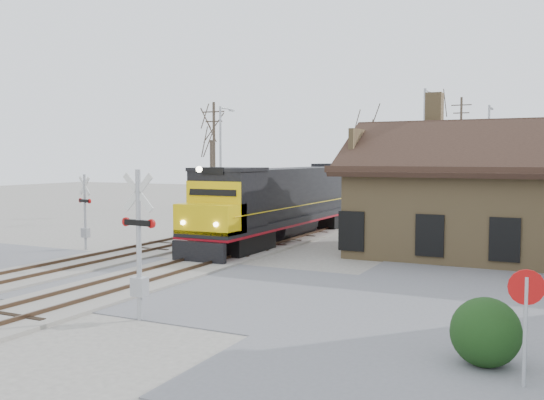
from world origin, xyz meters
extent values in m
plane|color=#A6A196|center=(0.00, 0.00, 0.00)|extent=(140.00, 140.00, 0.00)
cube|color=slate|center=(0.00, 0.00, 0.01)|extent=(60.00, 9.00, 0.03)
cube|color=#A6A196|center=(0.00, 15.00, 0.06)|extent=(3.40, 90.00, 0.12)
cube|color=#473323|center=(-0.72, 15.00, 0.17)|extent=(0.08, 90.00, 0.14)
cube|color=#473323|center=(0.72, 15.00, 0.17)|extent=(0.08, 90.00, 0.14)
cube|color=#A6A196|center=(-4.50, 15.00, 0.06)|extent=(3.40, 90.00, 0.12)
cube|color=#473323|center=(-5.22, 15.00, 0.17)|extent=(0.08, 90.00, 0.14)
cube|color=#473323|center=(-3.78, 15.00, 0.17)|extent=(0.08, 90.00, 0.14)
cube|color=olive|center=(12.00, 12.00, 2.00)|extent=(14.00, 8.00, 4.00)
cube|color=black|center=(12.00, 12.00, 4.10)|extent=(15.20, 9.20, 0.30)
cube|color=black|center=(12.00, 9.70, 5.10)|extent=(15.00, 4.71, 2.66)
cube|color=black|center=(12.00, 14.30, 5.10)|extent=(15.00, 4.71, 2.66)
cube|color=olive|center=(8.00, 13.50, 6.80)|extent=(0.80, 0.80, 2.20)
cube|color=black|center=(0.00, 7.22, 0.51)|extent=(2.34, 3.74, 0.94)
cube|color=black|center=(0.00, 19.38, 0.51)|extent=(2.34, 3.74, 0.94)
cube|color=black|center=(0.00, 13.30, 1.26)|extent=(2.81, 18.71, 0.33)
cube|color=maroon|center=(0.00, 13.30, 1.06)|extent=(2.83, 18.71, 0.11)
cube|color=black|center=(0.00, 14.47, 2.71)|extent=(2.43, 13.56, 2.62)
cube|color=black|center=(0.00, 6.38, 2.71)|extent=(2.81, 2.62, 2.62)
cube|color=yellow|center=(0.00, 4.79, 1.92)|extent=(2.81, 1.68, 1.31)
cube|color=black|center=(0.00, 3.85, 0.51)|extent=(2.62, 0.25, 0.94)
cylinder|color=#FFF2CC|center=(0.00, 3.93, 4.12)|extent=(0.26, 0.10, 0.26)
cube|color=black|center=(0.00, 26.43, 0.51)|extent=(2.34, 3.74, 0.94)
cube|color=black|center=(0.00, 38.59, 0.51)|extent=(2.34, 3.74, 0.94)
cube|color=black|center=(0.00, 32.51, 1.26)|extent=(2.81, 18.71, 0.33)
cube|color=maroon|center=(0.00, 32.51, 1.06)|extent=(2.83, 18.71, 0.11)
cube|color=black|center=(0.00, 33.68, 2.71)|extent=(2.43, 13.56, 2.62)
cube|color=black|center=(0.00, 25.59, 2.71)|extent=(2.81, 2.62, 2.62)
cube|color=black|center=(0.00, 24.00, 1.92)|extent=(2.81, 1.68, 1.31)
cube|color=black|center=(0.00, 23.06, 0.51)|extent=(2.62, 0.25, 0.94)
cylinder|color=#A5A8AD|center=(3.43, -4.46, 2.14)|extent=(0.15, 0.15, 4.28)
cube|color=silver|center=(3.43, -4.46, 3.64)|extent=(1.12, 0.14, 1.12)
cube|color=silver|center=(3.43, -4.46, 3.64)|extent=(1.12, 0.14, 1.12)
cube|color=black|center=(3.43, -4.46, 2.78)|extent=(0.97, 0.24, 0.16)
cylinder|color=#B20C0C|center=(2.95, -4.42, 2.78)|extent=(0.26, 0.10, 0.26)
cylinder|color=#B20C0C|center=(3.91, -4.50, 2.78)|extent=(0.26, 0.10, 0.26)
cube|color=#A5A8AD|center=(3.43, -4.46, 0.96)|extent=(0.43, 0.32, 0.54)
cylinder|color=#A5A8AD|center=(-7.46, 4.95, 1.89)|extent=(0.13, 0.13, 3.78)
cube|color=silver|center=(-7.46, 4.95, 3.21)|extent=(0.96, 0.32, 0.99)
cube|color=silver|center=(-7.46, 4.95, 3.21)|extent=(0.96, 0.32, 0.99)
cube|color=black|center=(-7.46, 4.95, 2.46)|extent=(0.86, 0.38, 0.14)
cylinder|color=#B20C0C|center=(-7.05, 4.83, 2.46)|extent=(0.24, 0.14, 0.23)
cylinder|color=#B20C0C|center=(-7.86, 5.07, 2.46)|extent=(0.24, 0.14, 0.23)
cube|color=#A5A8AD|center=(-7.46, 4.95, 0.85)|extent=(0.38, 0.28, 0.47)
cylinder|color=#A5A8AD|center=(13.58, -5.18, 1.13)|extent=(0.08, 0.08, 2.26)
cylinder|color=#B20C0C|center=(13.58, -5.18, 2.05)|extent=(0.70, 0.22, 0.72)
sphere|color=black|center=(12.72, -4.17, 0.77)|extent=(1.54, 1.54, 1.54)
cylinder|color=#A5A8AD|center=(-9.20, 21.00, 4.21)|extent=(0.18, 0.18, 8.43)
cylinder|color=#A5A8AD|center=(-9.20, 21.90, 8.33)|extent=(0.12, 1.80, 0.12)
cube|color=#A5A8AD|center=(-9.20, 22.70, 8.23)|extent=(0.25, 0.50, 0.12)
cylinder|color=#A5A8AD|center=(5.30, 23.78, 4.65)|extent=(0.18, 0.18, 9.30)
cylinder|color=#A5A8AD|center=(5.30, 24.68, 9.20)|extent=(0.12, 1.80, 0.12)
cube|color=#A5A8AD|center=(5.30, 25.48, 9.10)|extent=(0.25, 0.50, 0.12)
cylinder|color=#A5A8AD|center=(8.49, 32.28, 4.36)|extent=(0.18, 0.18, 8.73)
cylinder|color=#A5A8AD|center=(8.49, 33.18, 8.63)|extent=(0.12, 1.80, 0.12)
cube|color=#A5A8AD|center=(8.49, 33.98, 8.53)|extent=(0.25, 0.50, 0.12)
cylinder|color=#382D23|center=(-12.47, 25.38, 4.61)|extent=(0.24, 0.24, 9.23)
cube|color=#382D23|center=(-12.47, 25.38, 8.43)|extent=(2.00, 0.10, 0.10)
cube|color=#382D23|center=(-12.47, 25.38, 7.63)|extent=(1.60, 0.10, 0.10)
cylinder|color=#382D23|center=(4.19, 46.17, 5.38)|extent=(0.24, 0.24, 10.76)
cube|color=#382D23|center=(4.19, 46.17, 9.96)|extent=(2.00, 0.10, 0.10)
cube|color=#382D23|center=(4.19, 46.17, 9.16)|extent=(1.60, 0.10, 0.10)
cylinder|color=#382D23|center=(-15.70, 30.17, 3.13)|extent=(0.32, 0.32, 6.26)
cylinder|color=#382D23|center=(-3.88, 39.39, 3.04)|extent=(0.32, 0.32, 6.09)
cylinder|color=#382D23|center=(1.40, 49.25, 3.88)|extent=(0.32, 0.32, 7.76)
camera|label=1|loc=(14.27, -18.00, 4.61)|focal=40.00mm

